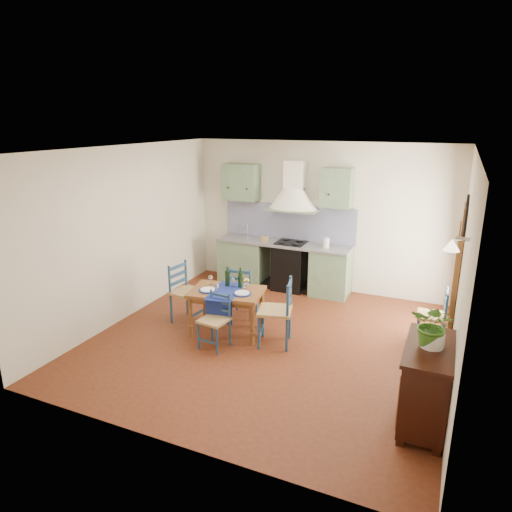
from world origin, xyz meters
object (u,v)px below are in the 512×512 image
at_px(chair_near, 215,320).
at_px(dining_table, 227,295).
at_px(potted_plant, 434,325).
at_px(sideboard, 426,382).

bearing_deg(chair_near, dining_table, 96.72).
relative_size(dining_table, potted_plant, 2.49).
bearing_deg(sideboard, dining_table, 159.12).
xyz_separation_m(chair_near, sideboard, (2.89, -0.64, 0.09)).
height_order(chair_near, potted_plant, potted_plant).
height_order(chair_near, sideboard, sideboard).
bearing_deg(potted_plant, chair_near, 167.51).
bearing_deg(dining_table, chair_near, -83.28).
height_order(dining_table, potted_plant, potted_plant).
height_order(dining_table, sideboard, dining_table).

